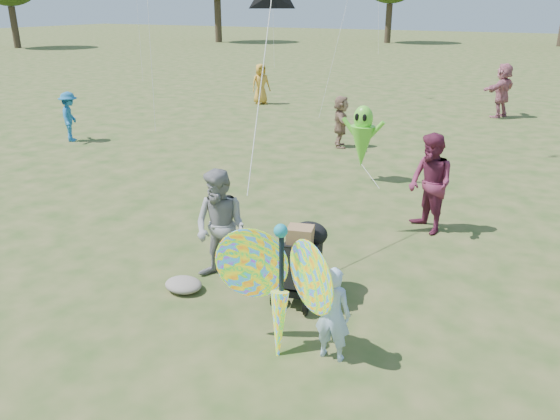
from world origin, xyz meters
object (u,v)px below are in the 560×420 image
object	(u,v)px
jogging_stroller	(303,257)
adult_man	(220,228)
crowd_g	(261,84)
child_girl	(333,314)
crowd_e	(430,184)
alien_kite	(362,139)
crowd_d	(341,122)
crowd_j	(502,90)
crowd_i	(70,117)
butterfly_kite	(280,288)

from	to	relation	value
jogging_stroller	adult_man	bearing A→B (deg)	172.03
crowd_g	child_girl	bearing A→B (deg)	-110.39
crowd_e	alien_kite	bearing A→B (deg)	174.40
adult_man	crowd_d	xyz separation A→B (m)	(-1.44, 8.37, -0.13)
crowd_j	crowd_g	bearing A→B (deg)	-57.83
crowd_g	crowd_i	world-z (taller)	crowd_g
adult_man	crowd_e	world-z (taller)	crowd_e
crowd_g	jogging_stroller	world-z (taller)	crowd_g
child_girl	adult_man	xyz separation A→B (m)	(-2.15, 0.99, 0.27)
crowd_j	butterfly_kite	size ratio (longest dim) A/B	1.08
crowd_j	butterfly_kite	xyz separation A→B (m)	(-0.54, -16.16, -0.16)
crowd_j	crowd_i	bearing A→B (deg)	-25.86
child_girl	crowd_d	world-z (taller)	crowd_d
adult_man	alien_kite	xyz separation A→B (m)	(0.14, 5.64, 0.11)
butterfly_kite	alien_kite	size ratio (longest dim) A/B	1.02
crowd_i	child_girl	bearing A→B (deg)	-157.15
child_girl	crowd_i	xyz separation A→B (m)	(-10.94, 6.33, 0.14)
adult_man	crowd_i	xyz separation A→B (m)	(-8.79, 5.34, -0.13)
crowd_g	butterfly_kite	size ratio (longest dim) A/B	0.90
child_girl	crowd_d	distance (m)	10.03
jogging_stroller	alien_kite	size ratio (longest dim) A/B	0.64
adult_man	crowd_d	bearing A→B (deg)	103.93
jogging_stroller	crowd_j	bearing A→B (deg)	72.56
alien_kite	crowd_e	bearing A→B (deg)	-48.22
crowd_e	butterfly_kite	world-z (taller)	crowd_e
crowd_e	crowd_i	size ratio (longest dim) A/B	1.23
butterfly_kite	crowd_i	bearing A→B (deg)	148.16
adult_man	crowd_g	world-z (taller)	adult_man
crowd_i	butterfly_kite	distance (m)	12.13
crowd_d	butterfly_kite	distance (m)	9.89
crowd_i	butterfly_kite	world-z (taller)	butterfly_kite
crowd_j	butterfly_kite	bearing A→B (deg)	20.25
crowd_d	alien_kite	size ratio (longest dim) A/B	0.84
crowd_g	butterfly_kite	distance (m)	16.85
alien_kite	crowd_j	bearing A→B (deg)	78.56
adult_man	butterfly_kite	distance (m)	1.85
child_girl	adult_man	bearing A→B (deg)	-27.62
crowd_d	crowd_e	size ratio (longest dim) A/B	0.82
adult_man	alien_kite	world-z (taller)	alien_kite
child_girl	crowd_i	distance (m)	12.64
crowd_d	crowd_i	size ratio (longest dim) A/B	1.00
alien_kite	crowd_g	bearing A→B (deg)	131.93
crowd_d	alien_kite	bearing A→B (deg)	-175.41
crowd_e	crowd_j	distance (m)	11.79
child_girl	alien_kite	distance (m)	6.94
crowd_e	alien_kite	size ratio (longest dim) A/B	1.03
child_girl	crowd_i	bearing A→B (deg)	-32.97
child_girl	adult_man	world-z (taller)	adult_man
child_girl	crowd_d	bearing A→B (deg)	-71.95
crowd_i	jogging_stroller	xyz separation A→B (m)	(10.04, -5.20, -0.11)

